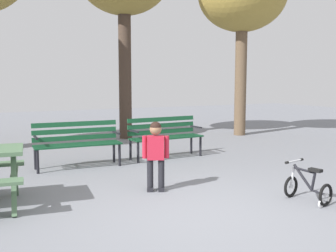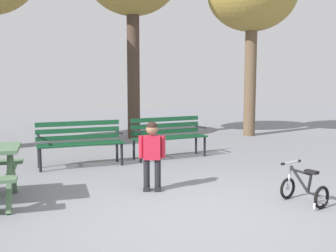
{
  "view_description": "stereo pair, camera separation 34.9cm",
  "coord_description": "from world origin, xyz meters",
  "views": [
    {
      "loc": [
        -2.48,
        -3.85,
        1.62
      ],
      "look_at": [
        0.62,
        2.06,
        0.85
      ],
      "focal_mm": 41.75,
      "sensor_mm": 36.0,
      "label": 1
    },
    {
      "loc": [
        -2.17,
        -4.0,
        1.62
      ],
      "look_at": [
        0.62,
        2.06,
        0.85
      ],
      "focal_mm": 41.75,
      "sensor_mm": 36.0,
      "label": 2
    }
  ],
  "objects": [
    {
      "name": "park_bench_left",
      "position": [
        1.27,
        3.45,
        0.51
      ],
      "size": [
        1.62,
        0.52,
        0.85
      ],
      "color": "#144728",
      "rests_on": "ground"
    },
    {
      "name": "ground",
      "position": [
        0.0,
        0.0,
        0.0
      ],
      "size": [
        36.0,
        36.0,
        0.0
      ],
      "primitive_type": "plane",
      "color": "slate"
    },
    {
      "name": "kids_bicycle",
      "position": [
        1.57,
        -0.19,
        0.2
      ],
      "size": [
        0.45,
        0.61,
        0.54
      ],
      "color": "black",
      "rests_on": "ground"
    },
    {
      "name": "park_bench_far_left",
      "position": [
        -0.62,
        3.39,
        0.51
      ],
      "size": [
        1.62,
        0.53,
        0.85
      ],
      "color": "#144728",
      "rests_on": "ground"
    },
    {
      "name": "child_standing",
      "position": [
        -0.02,
        1.23,
        0.61
      ],
      "size": [
        0.36,
        0.26,
        1.03
      ],
      "color": "black",
      "rests_on": "ground"
    }
  ]
}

